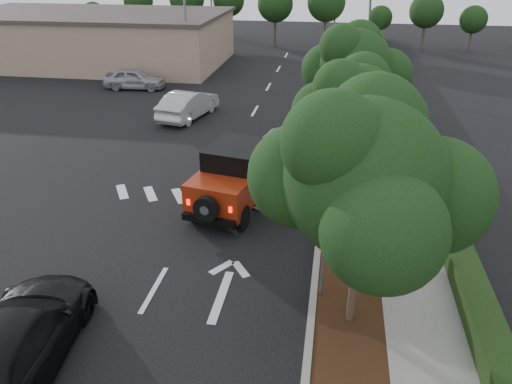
% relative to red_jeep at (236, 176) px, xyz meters
% --- Properties ---
extents(ground, '(120.00, 120.00, 0.00)m').
position_rel_red_jeep_xyz_m(ground, '(-1.31, -5.66, -1.22)').
color(ground, black).
rests_on(ground, ground).
extents(curb, '(0.20, 70.00, 0.15)m').
position_rel_red_jeep_xyz_m(curb, '(3.29, 6.34, -1.14)').
color(curb, '#9E9B93').
rests_on(curb, ground).
extents(planting_strip, '(1.80, 70.00, 0.12)m').
position_rel_red_jeep_xyz_m(planting_strip, '(4.29, 6.34, -1.16)').
color(planting_strip, black).
rests_on(planting_strip, ground).
extents(sidewalk, '(2.00, 70.00, 0.12)m').
position_rel_red_jeep_xyz_m(sidewalk, '(6.19, 6.34, -1.16)').
color(sidewalk, gray).
rests_on(sidewalk, ground).
extents(hedge, '(0.80, 70.00, 0.80)m').
position_rel_red_jeep_xyz_m(hedge, '(7.59, 6.34, -0.82)').
color(hedge, black).
rests_on(hedge, ground).
extents(commercial_building, '(22.00, 12.00, 4.00)m').
position_rel_red_jeep_xyz_m(commercial_building, '(-17.31, 24.34, 0.78)').
color(commercial_building, gray).
rests_on(commercial_building, ground).
extents(transmission_tower, '(7.00, 4.00, 28.00)m').
position_rel_red_jeep_xyz_m(transmission_tower, '(4.69, 42.34, -1.22)').
color(transmission_tower, slate).
rests_on(transmission_tower, ground).
extents(street_tree_near, '(3.80, 3.80, 5.92)m').
position_rel_red_jeep_xyz_m(street_tree_near, '(4.29, -6.16, -1.22)').
color(street_tree_near, black).
rests_on(street_tree_near, ground).
extents(street_tree_mid, '(3.20, 3.20, 5.32)m').
position_rel_red_jeep_xyz_m(street_tree_mid, '(4.29, 0.84, -1.22)').
color(street_tree_mid, black).
rests_on(street_tree_mid, ground).
extents(street_tree_far, '(3.40, 3.40, 5.62)m').
position_rel_red_jeep_xyz_m(street_tree_far, '(4.29, 7.34, -1.22)').
color(street_tree_far, black).
rests_on(street_tree_far, ground).
extents(light_pole_a, '(2.00, 0.22, 9.00)m').
position_rel_red_jeep_xyz_m(light_pole_a, '(-7.81, 20.34, -1.22)').
color(light_pole_a, slate).
rests_on(light_pole_a, ground).
extents(light_pole_b, '(2.00, 0.22, 9.00)m').
position_rel_red_jeep_xyz_m(light_pole_b, '(-8.81, 32.34, -1.22)').
color(light_pole_b, slate).
rests_on(light_pole_b, ground).
extents(red_jeep, '(2.85, 4.89, 2.40)m').
position_rel_red_jeep_xyz_m(red_jeep, '(0.00, 0.00, 0.00)').
color(red_jeep, black).
rests_on(red_jeep, ground).
extents(silver_suv_ahead, '(3.73, 5.59, 1.43)m').
position_rel_red_jeep_xyz_m(silver_suv_ahead, '(1.04, 3.98, -0.51)').
color(silver_suv_ahead, '#B0B4B8').
rests_on(silver_suv_ahead, ground).
extents(black_suv_oncoming, '(2.93, 5.79, 1.61)m').
position_rel_red_jeep_xyz_m(black_suv_oncoming, '(-3.37, -8.99, -0.41)').
color(black_suv_oncoming, black).
rests_on(black_suv_oncoming, ground).
extents(silver_sedan_oncoming, '(2.68, 5.05, 1.58)m').
position_rel_red_jeep_xyz_m(silver_sedan_oncoming, '(-4.91, 10.40, -0.43)').
color(silver_sedan_oncoming, '#ABAEB3').
rests_on(silver_sedan_oncoming, ground).
extents(parked_suv, '(4.36, 1.97, 1.45)m').
position_rel_red_jeep_xyz_m(parked_suv, '(-10.50, 16.26, -0.49)').
color(parked_suv, '#A2A3A9').
rests_on(parked_suv, ground).
extents(speed_hump_sign, '(1.19, 0.15, 2.54)m').
position_rel_red_jeep_xyz_m(speed_hump_sign, '(3.49, -5.24, 0.54)').
color(speed_hump_sign, slate).
rests_on(speed_hump_sign, ground).
extents(terracotta_planter, '(0.62, 0.62, 1.08)m').
position_rel_red_jeep_xyz_m(terracotta_planter, '(6.02, -3.04, -0.49)').
color(terracotta_planter, brown).
rests_on(terracotta_planter, ground).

